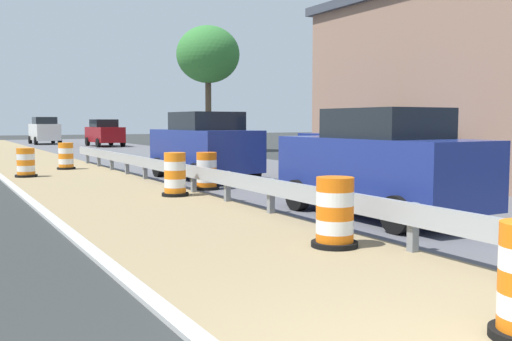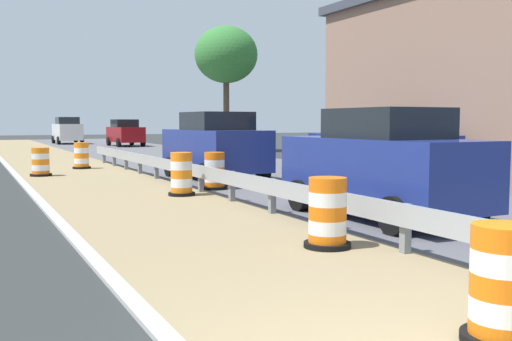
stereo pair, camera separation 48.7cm
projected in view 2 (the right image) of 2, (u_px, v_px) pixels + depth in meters
guardrail_median at (456, 229)px, 7.31m from camera, size 0.18×44.09×0.71m
traffic_barrel_nearest at (502, 290)px, 4.89m from camera, size 0.66×0.66×1.00m
traffic_barrel_close at (327, 216)px, 8.62m from camera, size 0.69×0.69×1.03m
traffic_barrel_mid at (181, 176)px, 14.67m from camera, size 0.67×0.67×1.08m
traffic_barrel_far at (215, 173)px, 16.02m from camera, size 0.68×0.68×1.01m
traffic_barrel_farther at (41, 163)px, 19.88m from camera, size 0.71×0.71×0.96m
traffic_barrel_farthest at (82, 157)px, 22.98m from camera, size 0.69×0.69×1.02m
car_lead_near_lane at (215, 146)px, 18.83m from camera, size 2.28×4.54×2.13m
car_trailing_near_lane at (378, 150)px, 17.03m from camera, size 2.16×4.66×2.03m
car_lead_far_lane at (381, 164)px, 11.18m from camera, size 2.01×4.50×2.08m
car_mid_far_lane at (125, 133)px, 43.85m from camera, size 2.10×4.45×1.98m
car_trailing_far_lane at (67, 130)px, 48.33m from camera, size 2.08×4.25×2.18m
utility_pole_near at (480, 34)px, 18.41m from camera, size 0.24×1.80×8.80m
tree_roadside at (226, 55)px, 35.45m from camera, size 3.78×3.78×7.53m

